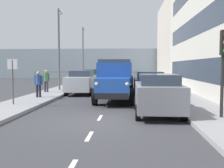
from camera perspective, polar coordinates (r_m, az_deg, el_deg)
ground_plane at (r=21.34m, az=0.66°, el=-1.64°), size 80.00×80.00×0.00m
sidewalk_left at (r=21.55m, az=12.60°, el=-1.48°), size 2.33×41.68×0.15m
sidewalk_right at (r=22.03m, az=-11.02°, el=-1.35°), size 2.33×41.68×0.15m
road_centreline_markings at (r=20.96m, az=0.60°, el=-1.73°), size 0.12×37.80×0.01m
building_far_block at (r=37.84m, az=16.62°, el=8.65°), size 7.62×13.91×10.61m
sea_horizon at (r=45.06m, az=2.34°, el=4.44°), size 80.00×0.80×5.00m
seawall_railing at (r=41.48m, az=2.21°, el=2.30°), size 28.08×0.08×1.20m
truck_vintage_blue at (r=15.06m, az=0.56°, el=0.55°), size 2.17×5.64×2.43m
car_grey_kerbside_near at (r=11.27m, az=9.82°, el=-2.07°), size 1.91×3.98×1.72m
car_navy_kerbside_1 at (r=16.22m, az=7.99°, el=-0.25°), size 1.89×3.93×1.72m
car_silver_oppositeside_0 at (r=19.52m, az=-6.59°, el=0.45°), size 1.86×4.07×1.72m
car_teal_oppositeside_1 at (r=25.52m, az=-4.12°, el=1.26°), size 1.83×3.98×1.72m
car_white_oppositeside_2 at (r=31.03m, az=-2.70°, el=1.74°), size 1.94×4.15×1.72m
pedestrian_couple_a at (r=16.78m, az=-15.56°, el=0.39°), size 0.53×0.34×1.58m
pedestrian_couple_b at (r=19.93m, az=-14.01°, el=1.05°), size 0.53×0.34×1.64m
traffic_light_near at (r=10.51m, az=22.96°, el=5.86°), size 0.28×0.41×3.20m
lamp_post_promenade at (r=22.08m, az=-11.26°, el=8.89°), size 0.32×1.14×6.49m
lamp_post_far at (r=32.37m, az=-6.22°, el=7.40°), size 0.32×1.14×6.57m
street_sign at (r=14.04m, az=-20.61°, el=2.12°), size 0.50×0.07×2.25m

